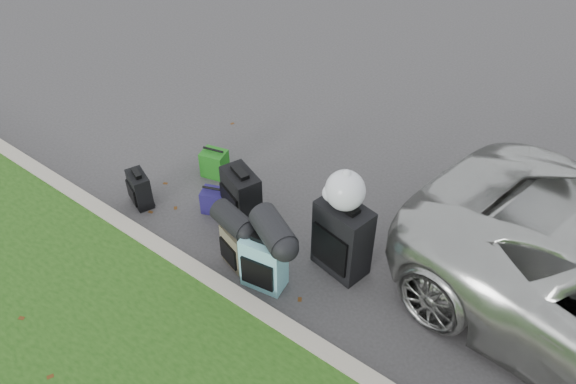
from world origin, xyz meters
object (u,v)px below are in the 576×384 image
Objects in this scene: suitcase_teal at (264,263)px; tote_green at (215,163)px; suitcase_olive at (238,247)px; suitcase_small_black at (140,189)px; suitcase_large_black_left at (242,197)px; suitcase_large_black_right at (342,238)px; tote_navy at (214,201)px.

tote_green is (-1.68, 1.05, -0.14)m from suitcase_teal.
suitcase_small_black is at bearing -164.29° from suitcase_olive.
suitcase_olive is at bearing 162.37° from suitcase_teal.
suitcase_large_black_left reaches higher than suitcase_olive.
suitcase_large_black_right is at bearing 51.67° from suitcase_olive.
suitcase_large_black_left is (1.18, 0.52, 0.13)m from suitcase_small_black.
tote_navy is (0.47, -0.52, -0.03)m from tote_green.
suitcase_large_black_right is (0.51, 0.68, 0.11)m from suitcase_teal.
suitcase_teal is at bearing -116.06° from suitcase_large_black_right.
suitcase_large_black_right reaches higher than suitcase_teal.
suitcase_large_black_right reaches higher than tote_navy.
suitcase_small_black reaches higher than tote_green.
suitcase_large_black_right is (2.51, 0.59, 0.21)m from suitcase_small_black.
suitcase_large_black_left is at bearing -11.03° from tote_navy.
suitcase_large_black_left is at bearing 133.54° from suitcase_teal.
suitcase_small_black is 0.88× the size of suitcase_olive.
suitcase_large_black_right is 2.43× the size of tote_green.
tote_green is 1.17× the size of tote_navy.
suitcase_large_black_left is at bearing 45.63° from suitcase_small_black.
suitcase_teal is 0.73× the size of suitcase_large_black_right.
suitcase_teal reaches higher than suitcase_small_black.
suitcase_large_black_right is 1.74m from tote_navy.
suitcase_large_black_left is at bearing -42.48° from tote_green.
suitcase_large_black_left is 2.32× the size of tote_navy.
suitcase_teal is 2.09× the size of tote_navy.
tote_navy is at bearing 166.36° from suitcase_olive.
suitcase_large_black_left is at bearing -166.31° from suitcase_large_black_right.
suitcase_large_black_right is (0.91, 0.63, 0.18)m from suitcase_olive.
suitcase_small_black is 0.63× the size of suitcase_large_black_left.
suitcase_olive is at bearing -134.78° from suitcase_large_black_right.
suitcase_teal is (2.01, -0.09, 0.10)m from suitcase_small_black.
suitcase_large_black_right is at bearing -24.70° from tote_green.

